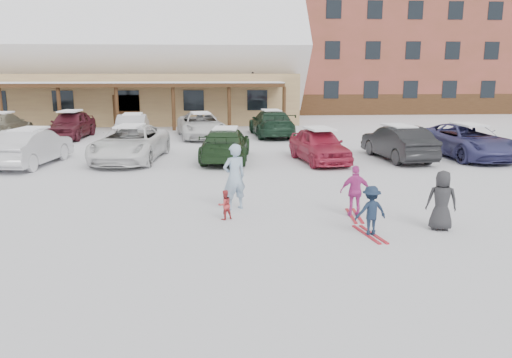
{
  "coord_description": "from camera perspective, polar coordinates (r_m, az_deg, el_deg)",
  "views": [
    {
      "loc": [
        -0.65,
        -11.96,
        3.84
      ],
      "look_at": [
        0.3,
        1.0,
        1.0
      ],
      "focal_mm": 35.0,
      "sensor_mm": 36.0,
      "label": 1
    }
  ],
  "objects": [
    {
      "name": "parked_car_1",
      "position": [
        22.44,
        -24.32,
        3.33
      ],
      "size": [
        2.2,
        4.77,
        1.51
      ],
      "primitive_type": "imported",
      "rotation": [
        0.0,
        0.0,
        3.01
      ],
      "color": "silver",
      "rests_on": "ground"
    },
    {
      "name": "parked_car_6",
      "position": [
        24.28,
        23.05,
        4.02
      ],
      "size": [
        2.87,
        5.54,
        1.49
      ],
      "primitive_type": "imported",
      "rotation": [
        0.0,
        0.0,
        0.08
      ],
      "color": "navy",
      "rests_on": "ground"
    },
    {
      "name": "adult_skier",
      "position": [
        13.91,
        -2.49,
        0.25
      ],
      "size": [
        0.8,
        0.69,
        1.86
      ],
      "primitive_type": "imported",
      "rotation": [
        0.0,
        0.0,
        3.57
      ],
      "color": "#92ACC6",
      "rests_on": "ground"
    },
    {
      "name": "parked_car_7",
      "position": [
        31.66,
        -27.04,
        5.4
      ],
      "size": [
        2.32,
        5.29,
        1.51
      ],
      "primitive_type": "imported",
      "rotation": [
        0.0,
        0.0,
        3.18
      ],
      "color": "gray",
      "rests_on": "ground"
    },
    {
      "name": "lamp_post",
      "position": [
        37.09,
        -0.38,
        11.36
      ],
      "size": [
        0.5,
        0.25,
        5.63
      ],
      "color": "black",
      "rests_on": "ground"
    },
    {
      "name": "toddler_red",
      "position": [
        13.09,
        -3.59,
        -2.96
      ],
      "size": [
        0.48,
        0.45,
        0.79
      ],
      "primitive_type": "imported",
      "rotation": [
        0.0,
        0.0,
        3.64
      ],
      "color": "#BB3639",
      "rests_on": "ground"
    },
    {
      "name": "bystander_dark",
      "position": [
        12.96,
        20.46,
        -2.31
      ],
      "size": [
        0.83,
        0.66,
        1.48
      ],
      "primitive_type": "imported",
      "rotation": [
        0.0,
        0.0,
        2.85
      ],
      "color": "#29292B",
      "rests_on": "ground"
    },
    {
      "name": "child_navy",
      "position": [
        12.09,
        13.0,
        -3.55
      ],
      "size": [
        0.84,
        0.57,
        1.2
      ],
      "primitive_type": "imported",
      "rotation": [
        0.0,
        0.0,
        3.32
      ],
      "color": "#152338",
      "rests_on": "ground"
    },
    {
      "name": "conifer_3",
      "position": [
        56.37,
        2.66,
        13.61
      ],
      "size": [
        3.96,
        3.96,
        9.18
      ],
      "color": "black",
      "rests_on": "ground"
    },
    {
      "name": "parked_car_3",
      "position": [
        21.66,
        -3.5,
        3.97
      ],
      "size": [
        2.43,
        5.0,
        1.4
      ],
      "primitive_type": "imported",
      "rotation": [
        0.0,
        0.0,
        3.04
      ],
      "color": "#1F3A1E",
      "rests_on": "ground"
    },
    {
      "name": "child_magenta",
      "position": [
        13.52,
        11.3,
        -1.38
      ],
      "size": [
        0.83,
        0.4,
        1.38
      ],
      "primitive_type": "imported",
      "rotation": [
        0.0,
        0.0,
        3.07
      ],
      "color": "#C63895",
      "rests_on": "ground"
    },
    {
      "name": "alpine_hotel",
      "position": [
        52.36,
        12.98,
        17.28
      ],
      "size": [
        31.48,
        14.01,
        21.48
      ],
      "color": "brown",
      "rests_on": "ground"
    },
    {
      "name": "parked_car_11",
      "position": [
        29.7,
        1.76,
        6.38
      ],
      "size": [
        2.51,
        5.43,
        1.54
      ],
      "primitive_type": "imported",
      "rotation": [
        0.0,
        0.0,
        3.21
      ],
      "color": "#193323",
      "rests_on": "ground"
    },
    {
      "name": "skis_child_magenta",
      "position": [
        13.7,
        11.18,
        -4.13
      ],
      "size": [
        0.3,
        1.41,
        0.03
      ],
      "primitive_type": "cube",
      "rotation": [
        0.0,
        0.0,
        3.07
      ],
      "color": "#B01927",
      "rests_on": "ground"
    },
    {
      "name": "parked_car_2",
      "position": [
        22.21,
        -14.17,
        3.98
      ],
      "size": [
        3.07,
        5.7,
        1.52
      ],
      "primitive_type": "imported",
      "rotation": [
        0.0,
        0.0,
        -0.1
      ],
      "color": "white",
      "rests_on": "ground"
    },
    {
      "name": "skis_child_navy",
      "position": [
        12.26,
        12.87,
        -6.18
      ],
      "size": [
        0.44,
        1.41,
        0.03
      ],
      "primitive_type": "cube",
      "rotation": [
        0.0,
        0.0,
        3.32
      ],
      "color": "#B01927",
      "rests_on": "ground"
    },
    {
      "name": "day_lodge",
      "position": [
        40.78,
        -16.38,
        11.99
      ],
      "size": [
        29.12,
        12.5,
        10.38
      ],
      "color": "tan",
      "rests_on": "ground"
    },
    {
      "name": "parked_car_9",
      "position": [
        29.16,
        -13.85,
        5.83
      ],
      "size": [
        1.84,
        4.47,
        1.44
      ],
      "primitive_type": "imported",
      "rotation": [
        0.0,
        0.0,
        3.21
      ],
      "color": "#B6B6BB",
      "rests_on": "ground"
    },
    {
      "name": "parked_car_8",
      "position": [
        30.71,
        -20.4,
        5.85
      ],
      "size": [
        2.08,
        4.7,
        1.57
      ],
      "primitive_type": "imported",
      "rotation": [
        0.0,
        0.0,
        -0.05
      ],
      "color": "#581B27",
      "rests_on": "ground"
    },
    {
      "name": "parked_car_10",
      "position": [
        29.18,
        -6.31,
        6.12
      ],
      "size": [
        3.2,
        5.54,
        1.45
      ],
      "primitive_type": "imported",
      "rotation": [
        0.0,
        0.0,
        0.16
      ],
      "color": "white",
      "rests_on": "ground"
    },
    {
      "name": "parked_car_5",
      "position": [
        22.68,
        15.91,
        4.01
      ],
      "size": [
        2.11,
        4.67,
        1.49
      ],
      "primitive_type": "imported",
      "rotation": [
        0.0,
        0.0,
        3.26
      ],
      "color": "black",
      "rests_on": "ground"
    },
    {
      "name": "parked_car_4",
      "position": [
        21.41,
        7.22,
        3.85
      ],
      "size": [
        2.33,
        4.44,
        1.44
      ],
      "primitive_type": "imported",
      "rotation": [
        0.0,
        0.0,
        0.15
      ],
      "color": "#AD2541",
      "rests_on": "ground"
    },
    {
      "name": "ground",
      "position": [
        12.58,
        -1.03,
        -5.45
      ],
      "size": [
        160.0,
        160.0,
        0.0
      ],
      "primitive_type": "plane",
      "color": "silver",
      "rests_on": "ground"
    }
  ]
}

